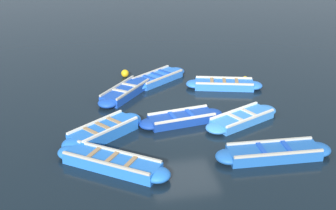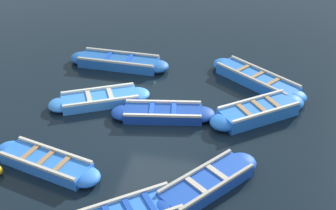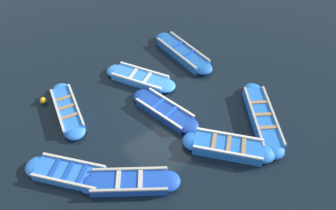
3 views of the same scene
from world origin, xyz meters
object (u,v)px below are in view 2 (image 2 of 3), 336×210
at_px(boat_end_of_row, 206,184).
at_px(boat_tucked, 163,113).
at_px(boat_centre, 258,112).
at_px(boat_alongside, 100,99).
at_px(boat_bow_out, 46,163).
at_px(boat_far_corner, 119,62).
at_px(buoy_yellow_far, 80,178).
at_px(boat_outer_left, 257,80).

bearing_deg(boat_end_of_row, boat_tucked, 120.38).
relative_size(boat_centre, boat_end_of_row, 1.00).
bearing_deg(boat_tucked, boat_alongside, 169.27).
distance_m(boat_centre, boat_bow_out, 6.35).
xyz_separation_m(boat_tucked, boat_end_of_row, (1.70, -2.90, 0.01)).
bearing_deg(boat_centre, boat_bow_out, -147.00).
distance_m(boat_tucked, boat_end_of_row, 3.36).
bearing_deg(boat_far_corner, buoy_yellow_far, -82.46).
height_order(boat_alongside, boat_outer_left, boat_outer_left).
bearing_deg(boat_alongside, boat_outer_left, 24.43).
height_order(boat_end_of_row, buoy_yellow_far, boat_end_of_row).
distance_m(boat_tucked, boat_alongside, 2.17).
height_order(boat_bow_out, boat_outer_left, boat_outer_left).
bearing_deg(boat_outer_left, boat_alongside, -155.57).
bearing_deg(boat_alongside, boat_end_of_row, -40.74).
relative_size(boat_bow_out, boat_outer_left, 0.94).
distance_m(boat_centre, buoy_yellow_far, 5.73).
distance_m(boat_far_corner, boat_bow_out, 5.87).
distance_m(boat_tucked, boat_outer_left, 3.77).
xyz_separation_m(boat_end_of_row, buoy_yellow_far, (-3.13, -0.36, -0.04)).
distance_m(boat_far_corner, boat_outer_left, 4.99).
distance_m(boat_outer_left, buoy_yellow_far, 7.19).
xyz_separation_m(boat_tucked, boat_far_corner, (-2.26, 2.97, 0.02)).
height_order(boat_bow_out, buoy_yellow_far, boat_bow_out).
bearing_deg(boat_end_of_row, buoy_yellow_far, -173.40).
bearing_deg(buoy_yellow_far, boat_end_of_row, 6.60).
xyz_separation_m(boat_bow_out, boat_end_of_row, (4.19, -0.00, 0.01)).
bearing_deg(boat_centre, boat_tucked, -168.78).
bearing_deg(boat_bow_out, boat_tucked, 49.24).
relative_size(boat_tucked, buoy_yellow_far, 13.08).
bearing_deg(boat_bow_out, boat_alongside, 83.76).
height_order(boat_far_corner, boat_outer_left, boat_outer_left).
bearing_deg(boat_centre, boat_outer_left, 92.97).
height_order(boat_far_corner, buoy_yellow_far, boat_far_corner).
bearing_deg(boat_alongside, boat_centre, 1.81).
bearing_deg(boat_end_of_row, boat_centre, 71.93).
distance_m(boat_bow_out, boat_alongside, 3.32).
height_order(boat_centre, boat_bow_out, boat_centre).
bearing_deg(buoy_yellow_far, boat_bow_out, 161.04).
bearing_deg(boat_tucked, boat_outer_left, 43.80).
xyz_separation_m(boat_tucked, boat_bow_out, (-2.50, -2.90, 0.00)).
bearing_deg(boat_bow_out, boat_far_corner, 87.69).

